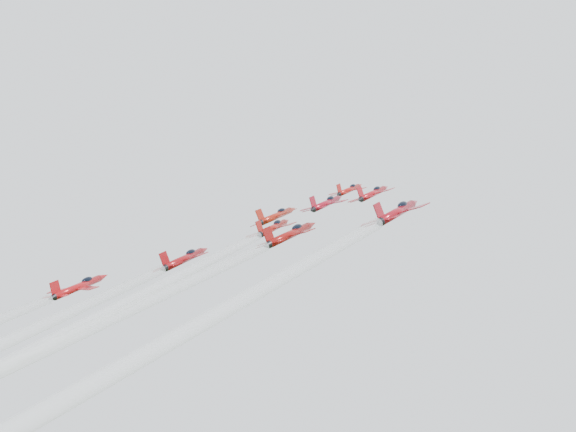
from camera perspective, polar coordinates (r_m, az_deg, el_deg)
The scene contains 7 objects.
jet_lead at distance 148.69m, azimuth 4.88°, elevation 2.10°, with size 8.61×10.95×7.21m.
jet_row2_left at distance 136.73m, azimuth -0.89°, elevation 0.05°, with size 10.49×13.34×8.79m.
jet_row2_center at distance 130.62m, azimuth 3.06°, elevation 1.04°, with size 9.62×12.24×8.06m.
jet_row2_right at distance 122.26m, azimuth 6.76°, elevation 1.82°, with size 8.78×11.16×7.36m.
jet_center at distance 80.26m, azimuth -16.48°, elevation -7.82°, with size 8.94×83.29×51.92m.
jet_rear_right at distance 62.25m, azimuth -19.75°, elevation -10.95°, with size 9.24×86.07×53.65m.
jet_rear_farright at distance 48.52m, azimuth -9.17°, elevation -10.33°, with size 9.04×84.20×52.48m.
Camera 1 is at (60.65, -90.05, 87.84)m, focal length 45.00 mm.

